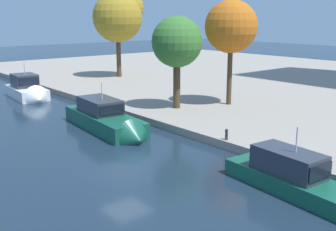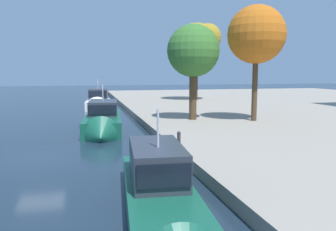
% 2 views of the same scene
% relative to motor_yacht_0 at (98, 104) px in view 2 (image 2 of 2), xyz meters
% --- Properties ---
extents(ground_plane, '(220.00, 220.00, 0.00)m').
position_rel_motor_yacht_0_xyz_m(ground_plane, '(25.33, -4.13, -0.76)').
color(ground_plane, '#192838').
extents(motor_yacht_0, '(8.01, 3.54, 4.99)m').
position_rel_motor_yacht_0_xyz_m(motor_yacht_0, '(0.00, 0.00, 0.00)').
color(motor_yacht_0, white).
rests_on(motor_yacht_0, ground_plane).
extents(motor_yacht_1, '(10.59, 3.73, 4.78)m').
position_rel_motor_yacht_0_xyz_m(motor_yacht_1, '(16.94, -0.21, -0.10)').
color(motor_yacht_1, '#14513D').
rests_on(motor_yacht_1, ground_plane).
extents(motor_yacht_2, '(9.50, 3.04, 4.37)m').
position_rel_motor_yacht_0_xyz_m(motor_yacht_2, '(34.11, 0.83, -0.20)').
color(motor_yacht_2, '#14513D').
rests_on(motor_yacht_2, ground_plane).
extents(mooring_bollard_0, '(0.22, 0.22, 0.79)m').
position_rel_motor_yacht_0_xyz_m(mooring_bollard_0, '(26.16, 3.67, 0.28)').
color(mooring_bollard_0, '#2D2D33').
rests_on(mooring_bollard_0, dock_promenade).
extents(tree_0, '(4.62, 4.62, 8.40)m').
position_rel_motor_yacht_0_xyz_m(tree_0, '(16.38, 7.78, 5.81)').
color(tree_0, '#4C3823').
rests_on(tree_0, dock_promenade).
extents(tree_1, '(4.94, 4.94, 9.85)m').
position_rel_motor_yacht_0_xyz_m(tree_1, '(18.23, 12.61, 7.30)').
color(tree_1, '#4C3823').
rests_on(tree_1, dock_promenade).
extents(tree_2, '(6.84, 7.12, 11.62)m').
position_rel_motor_yacht_0_xyz_m(tree_2, '(-4.32, 15.20, 8.11)').
color(tree_2, '#4C3823').
rests_on(tree_2, dock_promenade).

